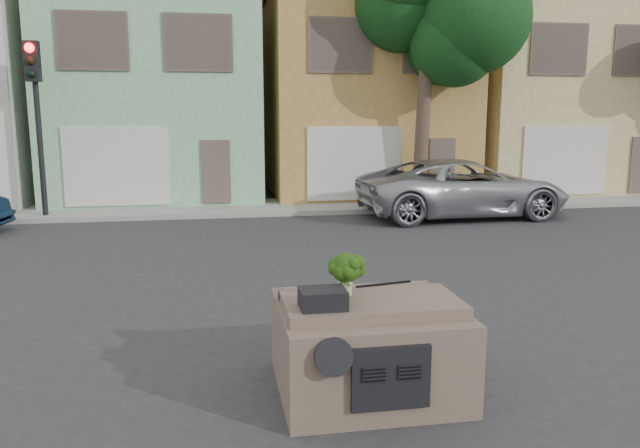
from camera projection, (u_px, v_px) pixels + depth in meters
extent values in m
plane|color=#303033|center=(322.00, 309.00, 10.03)|extent=(120.00, 120.00, 0.00)
cube|color=gray|center=(265.00, 207.00, 20.20)|extent=(40.00, 3.00, 0.15)
cube|color=#89C492|center=(159.00, 94.00, 22.82)|extent=(7.20, 8.20, 7.55)
cube|color=#B48945|center=(358.00, 94.00, 24.09)|extent=(7.20, 8.20, 7.55)
cube|color=#D0BB7D|center=(538.00, 95.00, 25.36)|extent=(7.20, 8.20, 7.55)
imported|color=#A3A6AB|center=(462.00, 217.00, 18.81)|extent=(6.36, 3.13, 1.74)
cube|color=black|center=(38.00, 132.00, 17.69)|extent=(0.40, 0.40, 5.10)
cube|color=#123D15|center=(424.00, 75.00, 19.62)|extent=(4.40, 4.00, 8.50)
cube|color=brown|center=(368.00, 343.00, 7.02)|extent=(2.00, 1.80, 1.12)
cube|color=black|center=(323.00, 299.00, 6.47)|extent=(0.48, 0.38, 0.20)
cube|color=black|center=(384.00, 284.00, 7.34)|extent=(0.69, 0.15, 0.02)
cube|color=#1A370B|center=(346.00, 273.00, 6.90)|extent=(0.52, 0.52, 0.49)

